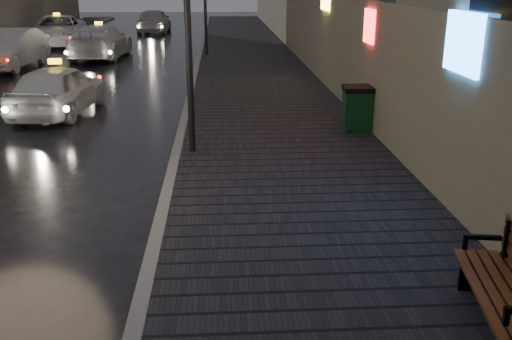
{
  "coord_description": "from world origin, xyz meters",
  "views": [
    {
      "loc": [
        2.48,
        -5.91,
        3.74
      ],
      "look_at": [
        3.01,
        2.56,
        0.85
      ],
      "focal_mm": 40.0,
      "sensor_mm": 36.0,
      "label": 1
    }
  ],
  "objects_px": {
    "car_left_mid": "(9,49)",
    "taxi_mid": "(100,42)",
    "car_far": "(154,21)",
    "taxi_far": "(58,30)",
    "bench": "(512,289)",
    "taxi_near": "(58,89)",
    "trash_bin": "(357,108)"
  },
  "relations": [
    {
      "from": "bench",
      "to": "taxi_mid",
      "type": "relative_size",
      "value": 0.36
    },
    {
      "from": "trash_bin",
      "to": "car_far",
      "type": "distance_m",
      "value": 28.64
    },
    {
      "from": "car_left_mid",
      "to": "taxi_mid",
      "type": "bearing_deg",
      "value": 47.07
    },
    {
      "from": "taxi_far",
      "to": "car_far",
      "type": "xyz_separation_m",
      "value": [
        4.66,
        7.11,
        0.0
      ]
    },
    {
      "from": "taxi_near",
      "to": "taxi_mid",
      "type": "bearing_deg",
      "value": -78.05
    },
    {
      "from": "bench",
      "to": "trash_bin",
      "type": "xyz_separation_m",
      "value": [
        0.3,
        8.38,
        0.07
      ]
    },
    {
      "from": "taxi_far",
      "to": "bench",
      "type": "bearing_deg",
      "value": -74.51
    },
    {
      "from": "taxi_far",
      "to": "taxi_mid",
      "type": "bearing_deg",
      "value": -66.52
    },
    {
      "from": "car_left_mid",
      "to": "car_far",
      "type": "xyz_separation_m",
      "value": [
        4.41,
        15.92,
        0.0
      ]
    },
    {
      "from": "bench",
      "to": "taxi_far",
      "type": "xyz_separation_m",
      "value": [
        -12.17,
        28.81,
        0.2
      ]
    },
    {
      "from": "trash_bin",
      "to": "car_left_mid",
      "type": "distance_m",
      "value": 16.87
    },
    {
      "from": "taxi_mid",
      "to": "car_far",
      "type": "height_order",
      "value": "car_far"
    },
    {
      "from": "taxi_near",
      "to": "taxi_far",
      "type": "relative_size",
      "value": 0.71
    },
    {
      "from": "trash_bin",
      "to": "car_far",
      "type": "relative_size",
      "value": 0.22
    },
    {
      "from": "car_far",
      "to": "trash_bin",
      "type": "bearing_deg",
      "value": 107.73
    },
    {
      "from": "bench",
      "to": "car_left_mid",
      "type": "height_order",
      "value": "car_left_mid"
    },
    {
      "from": "taxi_near",
      "to": "taxi_far",
      "type": "xyz_separation_m",
      "value": [
        -4.57,
        17.61,
        0.11
      ]
    },
    {
      "from": "car_left_mid",
      "to": "taxi_mid",
      "type": "relative_size",
      "value": 0.92
    },
    {
      "from": "bench",
      "to": "taxi_near",
      "type": "distance_m",
      "value": 13.54
    },
    {
      "from": "bench",
      "to": "taxi_far",
      "type": "height_order",
      "value": "taxi_far"
    },
    {
      "from": "bench",
      "to": "taxi_mid",
      "type": "bearing_deg",
      "value": 120.17
    },
    {
      "from": "taxi_mid",
      "to": "taxi_far",
      "type": "bearing_deg",
      "value": -56.3
    },
    {
      "from": "taxi_far",
      "to": "car_left_mid",
      "type": "bearing_deg",
      "value": -95.81
    },
    {
      "from": "bench",
      "to": "car_far",
      "type": "relative_size",
      "value": 0.4
    },
    {
      "from": "taxi_mid",
      "to": "taxi_far",
      "type": "distance_m",
      "value": 6.76
    },
    {
      "from": "taxi_mid",
      "to": "taxi_far",
      "type": "height_order",
      "value": "taxi_far"
    },
    {
      "from": "taxi_mid",
      "to": "car_far",
      "type": "xyz_separation_m",
      "value": [
        1.19,
        12.91,
        0.04
      ]
    },
    {
      "from": "taxi_near",
      "to": "taxi_mid",
      "type": "xyz_separation_m",
      "value": [
        -1.1,
        11.81,
        0.08
      ]
    },
    {
      "from": "taxi_near",
      "to": "car_far",
      "type": "bearing_deg",
      "value": -83.56
    },
    {
      "from": "taxi_mid",
      "to": "taxi_far",
      "type": "xyz_separation_m",
      "value": [
        -3.47,
        5.8,
        0.04
      ]
    },
    {
      "from": "taxi_near",
      "to": "taxi_mid",
      "type": "relative_size",
      "value": 0.77
    },
    {
      "from": "taxi_mid",
      "to": "car_far",
      "type": "bearing_deg",
      "value": -92.43
    }
  ]
}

